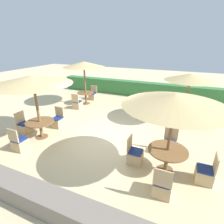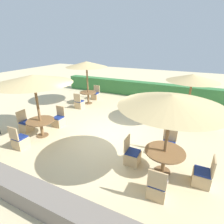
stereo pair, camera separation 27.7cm
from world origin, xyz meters
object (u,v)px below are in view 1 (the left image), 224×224
object	(u,v)px
patio_chair_front_left_south	(20,143)
parasol_back_left	(84,65)
round_table_back_right	(185,111)
patio_chair_front_left_north	(58,121)
patio_chair_front_right_north	(169,146)
round_table_front_right	(167,154)
patio_chair_back_left_north	(93,96)
patio_chair_back_right_west	(164,114)
parasol_front_left	(33,80)
patio_chair_back_right_east	(207,120)
round_table_back_left	(86,95)
patio_chair_back_left_south	(77,104)
round_table_front_left	(40,125)
parasol_back_right	(191,77)
patio_chair_front_right_east	(205,174)
patio_chair_front_right_south	(162,187)
patio_chair_front_left_west	(25,127)
patio_chair_front_right_west	(135,156)
patio_chair_back_right_north	(184,110)
parasol_front_right	(175,100)

from	to	relation	value
patio_chair_front_left_south	parasol_back_left	world-z (taller)	parasol_back_left
round_table_back_right	parasol_back_left	distance (m)	6.23
patio_chair_front_left_north	patio_chair_front_right_north	xyz separation A→B (m)	(5.05, -0.10, 0.00)
round_table_front_right	patio_chair_back_left_north	world-z (taller)	patio_chair_back_left_north
patio_chair_back_right_west	parasol_back_left	size ratio (longest dim) A/B	0.35
parasol_front_left	round_table_front_right	distance (m)	5.35
patio_chair_back_right_east	round_table_front_right	world-z (taller)	patio_chair_back_right_east
round_table_back_left	patio_chair_back_left_south	bearing A→B (deg)	-91.24
patio_chair_front_right_north	round_table_front_left	bearing A→B (deg)	10.79
parasol_back_right	round_table_back_right	xyz separation A→B (m)	(0.00, -0.00, -1.66)
patio_chair_back_right_west	patio_chair_front_right_east	bearing A→B (deg)	22.53
round_table_back_right	patio_chair_front_left_south	bearing A→B (deg)	-137.21
patio_chair_front_left_north	patio_chair_front_right_south	distance (m)	5.52
patio_chair_front_left_west	patio_chair_front_right_west	bearing A→B (deg)	88.98
parasol_back_right	patio_chair_back_right_east	size ratio (longest dim) A/B	2.57
round_table_front_right	patio_chair_back_left_north	distance (m)	7.86
patio_chair_back_right_west	patio_chair_front_left_west	world-z (taller)	same
patio_chair_back_right_east	parasol_back_left	world-z (taller)	parasol_back_left
patio_chair_back_left_south	patio_chair_back_right_north	bearing A→B (deg)	15.07
patio_chair_back_right_east	round_table_front_right	xyz separation A→B (m)	(-1.37, -4.01, 0.35)
round_table_front_left	patio_chair_front_left_north	size ratio (longest dim) A/B	1.20
parasol_back_right	parasol_front_left	world-z (taller)	parasol_front_left
patio_chair_front_right_north	parasol_back_left	world-z (taller)	parasol_back_left
patio_chair_back_right_west	round_table_front_right	bearing A→B (deg)	8.91
patio_chair_back_right_west	parasol_front_left	world-z (taller)	parasol_front_left
patio_chair_front_left_south	round_table_front_right	xyz separation A→B (m)	(5.08, 0.97, 0.35)
patio_chair_back_right_north	round_table_back_left	distance (m)	5.91
patio_chair_front_right_west	patio_chair_front_right_east	bearing A→B (deg)	88.78
parasol_front_right	patio_chair_front_right_south	world-z (taller)	parasol_front_right
patio_chair_back_right_east	patio_chair_front_right_west	bearing A→B (deg)	149.50
patio_chair_back_right_east	parasol_front_right	xyz separation A→B (m)	(-1.37, -4.01, 2.04)
patio_chair_back_right_east	parasol_front_right	distance (m)	4.70
round_table_back_right	patio_chair_front_right_south	xyz separation A→B (m)	(-0.31, -5.06, -0.30)
patio_chair_front_right_south	parasol_back_right	bearing A→B (deg)	86.51
parasol_back_left	patio_chair_back_right_west	bearing A→B (deg)	-4.64
parasol_front_left	patio_chair_front_left_west	xyz separation A→B (m)	(-0.99, 0.04, -2.16)
patio_chair_front_right_west	patio_chair_back_right_north	bearing A→B (deg)	165.82
parasol_front_left	round_table_front_left	xyz separation A→B (m)	(0.00, 0.00, -1.84)
parasol_front_right	patio_chair_front_right_north	world-z (taller)	parasol_front_right
patio_chair_back_right_north	patio_chair_front_right_north	bearing A→B (deg)	85.64
round_table_front_right	patio_chair_back_right_west	bearing A→B (deg)	98.91
patio_chair_back_right_west	patio_chair_back_right_east	world-z (taller)	same
parasol_front_left	patio_chair_back_left_north	xyz separation A→B (m)	(-0.59, 5.42, -2.16)
round_table_back_right	patio_chair_back_left_north	bearing A→B (deg)	166.66
round_table_front_right	parasol_front_right	bearing A→B (deg)	0.00
round_table_back_right	patio_chair_front_right_east	bearing A→B (deg)	-79.93
round_table_back_right	patio_chair_front_right_south	bearing A→B (deg)	-93.49
patio_chair_front_left_south	round_table_back_left	distance (m)	5.47
patio_chair_front_left_west	parasol_front_left	bearing A→B (deg)	87.97
round_table_back_right	patio_chair_back_right_north	bearing A→B (deg)	92.57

